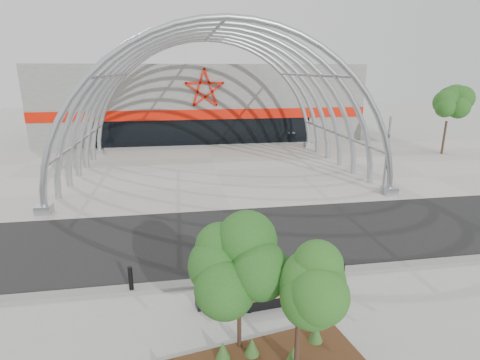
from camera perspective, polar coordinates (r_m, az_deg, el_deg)
ground at (r=14.52m, az=2.60°, el=-14.41°), size 140.00×140.00×0.00m
road at (r=17.55m, az=0.26°, el=-8.60°), size 140.00×7.00×0.02m
forecourt at (r=28.78m, az=-3.65°, el=1.48°), size 60.00×17.00×0.04m
kerb at (r=14.28m, az=2.81°, el=-14.71°), size 60.00×0.50×0.12m
arena_building at (r=45.84m, az=-6.01°, el=12.05°), size 34.00×15.24×8.00m
vault_canopy at (r=28.78m, az=-3.65°, el=1.47°), size 20.80×15.80×20.36m
signal_pole at (r=24.17m, az=21.45°, el=3.56°), size 0.37×0.66×4.82m
street_tree_0 at (r=9.89m, az=-0.12°, el=-12.46°), size 1.62×1.62×3.70m
street_tree_1 at (r=9.06m, az=9.21°, el=-14.73°), size 1.64×1.64×3.87m
bench_0 at (r=13.01m, az=-1.53°, el=-17.16°), size 2.41×0.90×0.49m
bench_1 at (r=12.89m, az=4.73°, el=-17.68°), size 2.20×0.70×0.45m
bollard_0 at (r=13.87m, az=-16.30°, el=-14.40°), size 0.16×0.16×0.97m
bollard_1 at (r=14.46m, az=-5.27°, el=-12.27°), size 0.16×0.16×1.02m
bollard_2 at (r=13.48m, az=11.10°, el=-14.59°), size 0.18×0.18×1.12m
bollard_3 at (r=13.08m, az=13.36°, el=-16.50°), size 0.14×0.14×0.85m
bollard_4 at (r=13.78m, az=15.20°, el=-14.22°), size 0.17×0.17×1.09m
bg_tree_1 at (r=38.46m, az=29.21°, el=9.65°), size 2.70×2.70×5.91m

